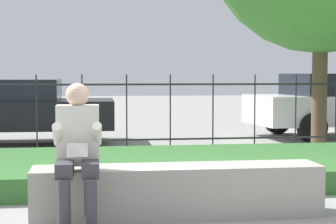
% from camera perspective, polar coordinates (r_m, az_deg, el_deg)
% --- Properties ---
extents(ground_plane, '(60.00, 60.00, 0.00)m').
position_cam_1_polar(ground_plane, '(5.53, 2.40, -10.52)').
color(ground_plane, gray).
extents(stone_bench, '(2.77, 0.48, 0.50)m').
position_cam_1_polar(stone_bench, '(5.46, 1.02, -8.32)').
color(stone_bench, gray).
rests_on(stone_bench, ground_plane).
extents(person_seated_reader, '(0.42, 0.73, 1.30)m').
position_cam_1_polar(person_seated_reader, '(5.04, -9.16, -3.68)').
color(person_seated_reader, black).
rests_on(person_seated_reader, ground_plane).
extents(grass_berm, '(10.83, 2.59, 0.27)m').
position_cam_1_polar(grass_berm, '(7.43, -0.34, -5.72)').
color(grass_berm, '#33662D').
rests_on(grass_berm, ground_plane).
extents(iron_fence, '(8.83, 0.03, 1.37)m').
position_cam_1_polar(iron_fence, '(9.42, -1.98, -0.11)').
color(iron_fence, '#232326').
rests_on(iron_fence, ground_plane).
extents(car_parked_left, '(4.04, 1.86, 1.27)m').
position_cam_1_polar(car_parked_left, '(11.47, -15.85, 0.30)').
color(car_parked_left, black).
rests_on(car_parked_left, ground_plane).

